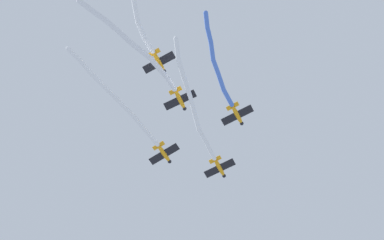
{
  "coord_description": "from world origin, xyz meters",
  "views": [
    {
      "loc": [
        30.31,
        -8.34,
        2.07
      ],
      "look_at": [
        1.77,
        -5.21,
        86.94
      ],
      "focal_mm": 47.18,
      "sensor_mm": 36.0,
      "label": 1
    }
  ],
  "objects_px": {
    "airplane_slot": "(180,100)",
    "airplane_left_wing": "(164,154)",
    "airplane_trail": "(159,62)",
    "airplane_right_wing": "(237,115)",
    "airplane_lead": "(220,168)"
  },
  "relations": [
    {
      "from": "airplane_lead",
      "to": "airplane_left_wing",
      "type": "height_order",
      "value": "airplane_lead"
    },
    {
      "from": "airplane_slot",
      "to": "airplane_trail",
      "type": "bearing_deg",
      "value": 177.3
    },
    {
      "from": "airplane_left_wing",
      "to": "airplane_slot",
      "type": "height_order",
      "value": "airplane_slot"
    },
    {
      "from": "airplane_left_wing",
      "to": "airplane_right_wing",
      "type": "relative_size",
      "value": 0.97
    },
    {
      "from": "airplane_lead",
      "to": "airplane_trail",
      "type": "height_order",
      "value": "airplane_trail"
    },
    {
      "from": "airplane_lead",
      "to": "airplane_slot",
      "type": "height_order",
      "value": "airplane_lead"
    },
    {
      "from": "airplane_left_wing",
      "to": "airplane_right_wing",
      "type": "distance_m",
      "value": 14.95
    },
    {
      "from": "airplane_lead",
      "to": "airplane_slot",
      "type": "bearing_deg",
      "value": 179.01
    },
    {
      "from": "airplane_slot",
      "to": "airplane_left_wing",
      "type": "bearing_deg",
      "value": 42.23
    },
    {
      "from": "airplane_lead",
      "to": "airplane_left_wing",
      "type": "distance_m",
      "value": 10.57
    },
    {
      "from": "airplane_right_wing",
      "to": "airplane_lead",
      "type": "bearing_deg",
      "value": 44.31
    },
    {
      "from": "airplane_right_wing",
      "to": "airplane_left_wing",
      "type": "bearing_deg",
      "value": 89.3
    },
    {
      "from": "airplane_slot",
      "to": "airplane_trail",
      "type": "xyz_separation_m",
      "value": [
        6.13,
        -4.28,
        0.6
      ]
    },
    {
      "from": "airplane_left_wing",
      "to": "airplane_right_wing",
      "type": "bearing_deg",
      "value": -86.42
    },
    {
      "from": "airplane_right_wing",
      "to": "airplane_trail",
      "type": "xyz_separation_m",
      "value": [
        7.97,
        -14.69,
        0.1
      ]
    }
  ]
}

